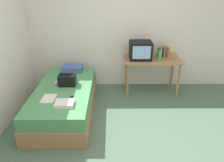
# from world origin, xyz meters

# --- Properties ---
(ground_plane) EXTENTS (8.00, 8.00, 0.00)m
(ground_plane) POSITION_xyz_m (0.00, 0.00, 0.00)
(ground_plane) COLOR #4C6B56
(wall_back) EXTENTS (5.20, 0.10, 2.60)m
(wall_back) POSITION_xyz_m (0.00, 2.00, 1.30)
(wall_back) COLOR silver
(wall_back) RESTS_ON ground
(bed) EXTENTS (1.00, 2.00, 0.50)m
(bed) POSITION_xyz_m (-1.05, 0.80, 0.25)
(bed) COLOR #9E754C
(bed) RESTS_ON ground
(desk) EXTENTS (1.16, 0.60, 0.76)m
(desk) POSITION_xyz_m (0.65, 1.59, 0.66)
(desk) COLOR #9E754C
(desk) RESTS_ON ground
(tv) EXTENTS (0.44, 0.39, 0.36)m
(tv) POSITION_xyz_m (0.39, 1.58, 0.94)
(tv) COLOR black
(tv) RESTS_ON desk
(water_bottle) EXTENTS (0.07, 0.07, 0.21)m
(water_bottle) POSITION_xyz_m (0.76, 1.45, 0.87)
(water_bottle) COLOR green
(water_bottle) RESTS_ON desk
(book_row) EXTENTS (0.23, 0.17, 0.23)m
(book_row) POSITION_xyz_m (0.91, 1.72, 0.87)
(book_row) COLOR #337F47
(book_row) RESTS_ON desk
(picture_frame) EXTENTS (0.11, 0.02, 0.16)m
(picture_frame) POSITION_xyz_m (1.04, 1.49, 0.84)
(picture_frame) COLOR #9E754C
(picture_frame) RESTS_ON desk
(pillow) EXTENTS (0.41, 0.30, 0.11)m
(pillow) POSITION_xyz_m (-1.01, 1.58, 0.55)
(pillow) COLOR #4766AD
(pillow) RESTS_ON bed
(handbag) EXTENTS (0.30, 0.20, 0.22)m
(handbag) POSITION_xyz_m (-0.99, 0.90, 0.60)
(handbag) COLOR black
(handbag) RESTS_ON bed
(magazine) EXTENTS (0.21, 0.29, 0.01)m
(magazine) POSITION_xyz_m (-1.21, 0.41, 0.50)
(magazine) COLOR white
(magazine) RESTS_ON bed
(remote_dark) EXTENTS (0.04, 0.16, 0.02)m
(remote_dark) POSITION_xyz_m (-0.84, 0.39, 0.51)
(remote_dark) COLOR black
(remote_dark) RESTS_ON bed
(remote_silver) EXTENTS (0.04, 0.14, 0.02)m
(remote_silver) POSITION_xyz_m (-1.22, 0.94, 0.51)
(remote_silver) COLOR #B7B7BC
(remote_silver) RESTS_ON bed
(folded_towel) EXTENTS (0.28, 0.22, 0.06)m
(folded_towel) POSITION_xyz_m (-0.91, 0.21, 0.53)
(folded_towel) COLOR white
(folded_towel) RESTS_ON bed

